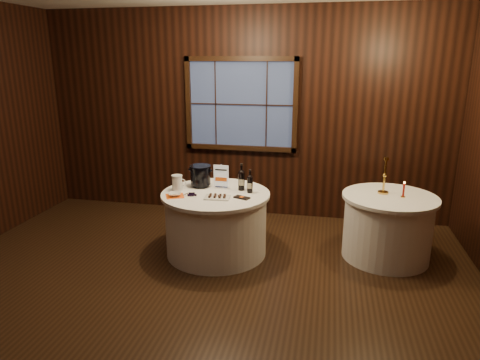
% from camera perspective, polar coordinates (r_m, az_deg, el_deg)
% --- Properties ---
extents(ground, '(6.00, 6.00, 0.00)m').
position_cam_1_polar(ground, '(4.48, -6.53, -15.00)').
color(ground, black).
rests_on(ground, ground).
extents(back_wall, '(6.00, 0.10, 3.00)m').
position_cam_1_polar(back_wall, '(6.29, 0.16, 9.11)').
color(back_wall, black).
rests_on(back_wall, ground).
extents(main_table, '(1.28, 1.28, 0.77)m').
position_cam_1_polar(main_table, '(5.17, -3.20, -5.74)').
color(main_table, white).
rests_on(main_table, ground).
extents(side_table, '(1.08, 1.08, 0.77)m').
position_cam_1_polar(side_table, '(5.34, 19.03, -5.89)').
color(side_table, white).
rests_on(side_table, ground).
extents(sign_stand, '(0.19, 0.09, 0.30)m').
position_cam_1_polar(sign_stand, '(5.18, -2.51, 0.00)').
color(sign_stand, silver).
rests_on(sign_stand, main_table).
extents(port_bottle_left, '(0.08, 0.09, 0.33)m').
position_cam_1_polar(port_bottle_left, '(5.09, 0.19, 0.18)').
color(port_bottle_left, black).
rests_on(port_bottle_left, main_table).
extents(port_bottle_right, '(0.07, 0.07, 0.28)m').
position_cam_1_polar(port_bottle_right, '(5.00, 1.33, -0.35)').
color(port_bottle_right, black).
rests_on(port_bottle_right, main_table).
extents(ice_bucket, '(0.26, 0.26, 0.27)m').
position_cam_1_polar(ice_bucket, '(5.25, -5.30, 0.60)').
color(ice_bucket, black).
rests_on(ice_bucket, main_table).
extents(chocolate_plate, '(0.30, 0.21, 0.04)m').
position_cam_1_polar(chocolate_plate, '(4.84, -3.04, -2.25)').
color(chocolate_plate, silver).
rests_on(chocolate_plate, main_table).
extents(chocolate_box, '(0.20, 0.15, 0.01)m').
position_cam_1_polar(chocolate_box, '(4.83, 0.24, -2.36)').
color(chocolate_box, black).
rests_on(chocolate_box, main_table).
extents(grape_bunch, '(0.17, 0.07, 0.04)m').
position_cam_1_polar(grape_bunch, '(4.93, -6.47, -1.93)').
color(grape_bunch, black).
rests_on(grape_bunch, main_table).
extents(glass_pitcher, '(0.17, 0.13, 0.19)m').
position_cam_1_polar(glass_pitcher, '(5.15, -8.36, -0.36)').
color(glass_pitcher, silver).
rests_on(glass_pitcher, main_table).
extents(orange_napkin, '(0.27, 0.27, 0.00)m').
position_cam_1_polar(orange_napkin, '(4.96, -8.69, -2.12)').
color(orange_napkin, '#EA5813').
rests_on(orange_napkin, main_table).
extents(cracker_bowl, '(0.18, 0.18, 0.04)m').
position_cam_1_polar(cracker_bowl, '(4.96, -8.70, -1.90)').
color(cracker_bowl, silver).
rests_on(cracker_bowl, orange_napkin).
extents(brass_candlestick, '(0.12, 0.12, 0.43)m').
position_cam_1_polar(brass_candlestick, '(5.24, 18.67, -0.06)').
color(brass_candlestick, gold).
rests_on(brass_candlestick, side_table).
extents(red_candle, '(0.05, 0.05, 0.19)m').
position_cam_1_polar(red_candle, '(5.18, 20.97, -1.40)').
color(red_candle, gold).
rests_on(red_candle, side_table).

